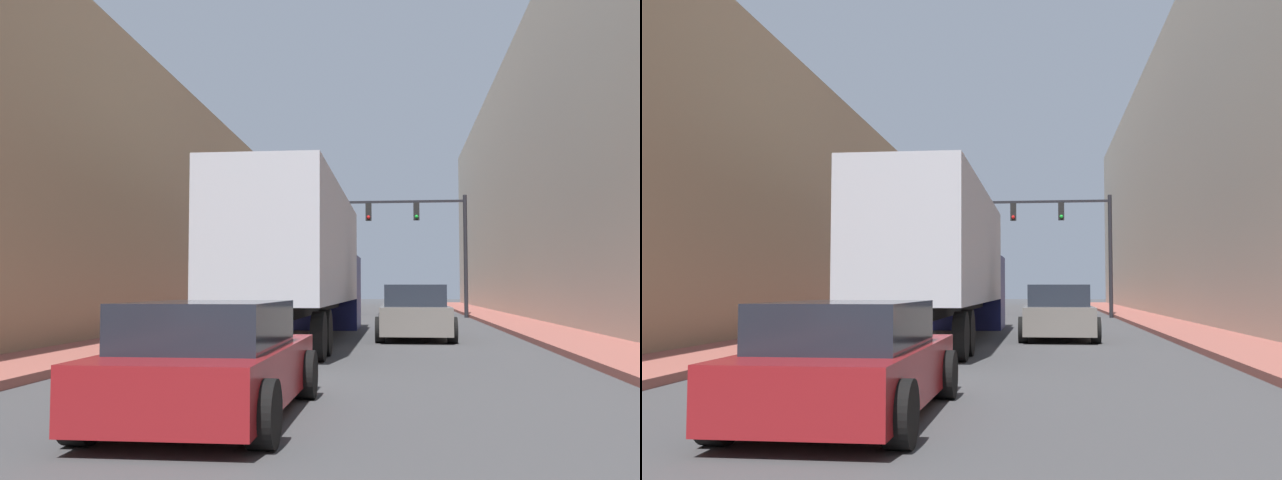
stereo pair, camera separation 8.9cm
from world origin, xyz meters
The scene contains 8 objects.
sidewalk_right centered at (5.69, 30.00, 0.07)m, with size 2.25×80.00×0.15m.
sidewalk_left centered at (-5.69, 30.00, 0.07)m, with size 2.25×80.00×0.15m.
building_right centered at (9.82, 30.00, 6.96)m, with size 6.00×80.00×13.93m.
building_left centered at (-9.82, 30.00, 4.48)m, with size 6.00×80.00×8.96m.
semi_truck centered at (-1.62, 21.29, 2.28)m, with size 2.48×14.30×4.03m.
sedan_car centered at (-1.04, 9.26, 0.63)m, with size 1.98×4.30×1.31m.
suv_car centered at (1.51, 22.41, 0.75)m, with size 2.17×4.96×1.57m.
traffic_signal_gantry centered at (2.59, 37.69, 4.33)m, with size 7.41×0.35×6.18m.
Camera 1 is at (1.06, 1.31, 1.46)m, focal length 40.00 mm.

